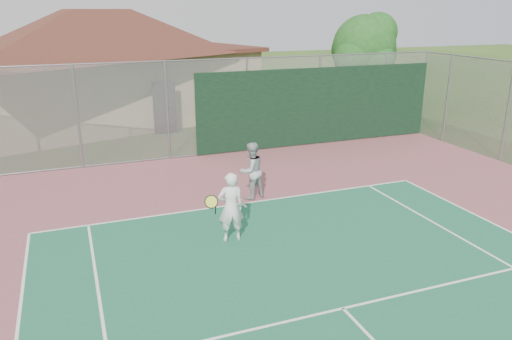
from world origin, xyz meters
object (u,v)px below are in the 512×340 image
Objects in this scene: clubhouse at (100,54)px; tree at (366,49)px; player_grey_back at (251,171)px; player_white_front at (230,208)px.

clubhouse is 12.87m from tree.
tree is 13.01m from player_grey_back.
tree is 3.05× the size of player_white_front.
player_grey_back is (2.92, -13.05, -2.32)m from clubhouse.
player_grey_back is at bearing -136.35° from tree.
tree reaches higher than player_grey_back.
player_white_front is (-10.63, -11.21, -2.50)m from tree.
clubhouse is 3.24× the size of tree.
player_grey_back is (1.40, 2.41, -0.02)m from player_white_front.
tree is 3.10× the size of player_grey_back.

